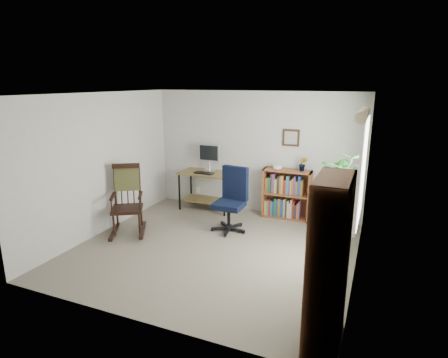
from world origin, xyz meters
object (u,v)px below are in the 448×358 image
at_px(rocking_chair, 127,200).
at_px(tall_bookshelf, 328,266).
at_px(low_bookshelf, 287,194).
at_px(office_chair, 229,200).
at_px(desk, 207,191).

distance_m(rocking_chair, tall_bookshelf, 3.92).
bearing_deg(tall_bookshelf, low_bookshelf, 109.58).
distance_m(low_bookshelf, tall_bookshelf, 3.65).
xyz_separation_m(office_chair, low_bookshelf, (0.77, 1.03, -0.10)).
relative_size(desk, office_chair, 0.95).
bearing_deg(tall_bookshelf, desk, 130.84).
distance_m(desk, rocking_chair, 1.85).
bearing_deg(rocking_chair, desk, 36.13).
xyz_separation_m(low_bookshelf, tall_bookshelf, (1.22, -3.42, 0.40)).
bearing_deg(rocking_chair, low_bookshelf, 6.61).
bearing_deg(desk, rocking_chair, -112.81).
bearing_deg(desk, office_chair, -46.70).
distance_m(desk, office_chair, 1.27).
height_order(low_bookshelf, tall_bookshelf, tall_bookshelf).
xyz_separation_m(desk, office_chair, (0.86, -0.91, 0.18)).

